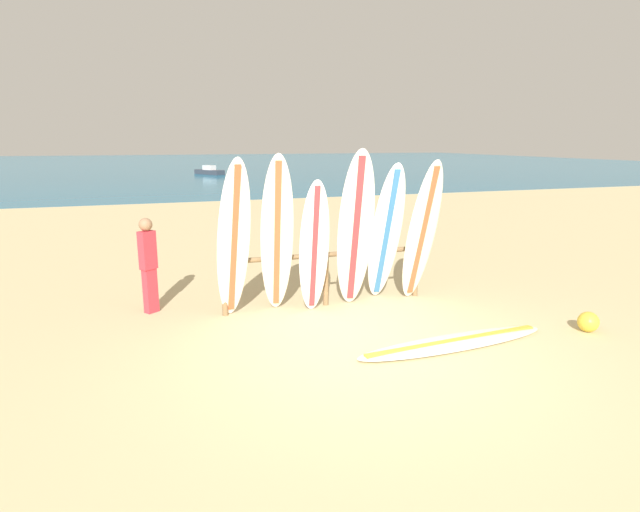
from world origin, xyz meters
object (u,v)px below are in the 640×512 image
(surfboard_lying_on_sand, at_px, (454,342))
(small_boat_offshore, at_px, (209,171))
(surfboard_leaning_far_left, at_px, (234,241))
(surfboard_leaning_center, at_px, (355,231))
(surfboard_rack, at_px, (326,266))
(surfboard_leaning_left, at_px, (277,236))
(surfboard_leaning_right, at_px, (422,232))
(surfboard_leaning_center_left, at_px, (314,248))
(beachgoer_standing, at_px, (148,261))
(beach_ball, at_px, (588,322))
(surfboard_leaning_center_right, at_px, (386,234))

(surfboard_lying_on_sand, xyz_separation_m, small_boat_offshore, (1.23, 37.03, 0.22))
(surfboard_leaning_far_left, xyz_separation_m, surfboard_leaning_center, (1.87, -0.12, 0.05))
(surfboard_rack, xyz_separation_m, surfboard_leaning_left, (-0.87, -0.26, 0.59))
(surfboard_leaning_center, xyz_separation_m, surfboard_lying_on_sand, (0.71, -1.75, -1.25))
(surfboard_rack, height_order, surfboard_leaning_center, surfboard_leaning_center)
(surfboard_rack, xyz_separation_m, surfboard_leaning_right, (1.53, -0.38, 0.53))
(surfboard_leaning_center_left, distance_m, surfboard_lying_on_sand, 2.48)
(surfboard_rack, xyz_separation_m, surfboard_leaning_far_left, (-1.53, -0.30, 0.56))
(surfboard_rack, xyz_separation_m, surfboard_leaning_center_left, (-0.33, -0.39, 0.40))
(surfboard_leaning_far_left, distance_m, surfboard_leaning_center, 1.87)
(surfboard_leaning_center_left, height_order, beachgoer_standing, surfboard_leaning_center_left)
(surfboard_leaning_far_left, xyz_separation_m, beach_ball, (4.66, -2.06, -1.08))
(surfboard_leaning_center_left, xyz_separation_m, beach_ball, (3.45, -1.96, -0.91))
(surfboard_leaning_center_left, bearing_deg, small_boat_offshore, 85.78)
(surfboard_rack, relative_size, beach_ball, 11.67)
(surfboard_leaning_left, xyz_separation_m, beach_ball, (4.00, -2.09, -1.10))
(surfboard_leaning_center_right, distance_m, beach_ball, 3.20)
(small_boat_offshore, xyz_separation_m, beach_ball, (0.85, -37.21, -0.11))
(surfboard_leaning_far_left, height_order, surfboard_leaning_center, surfboard_leaning_center)
(surfboard_leaning_center, relative_size, small_boat_offshore, 0.89)
(surfboard_leaning_left, height_order, small_boat_offshore, surfboard_leaning_left)
(surfboard_leaning_center_left, height_order, surfboard_leaning_center, surfboard_leaning_center)
(surfboard_leaning_center_left, bearing_deg, surfboard_leaning_far_left, 175.60)
(surfboard_leaning_center_right, relative_size, beach_ball, 8.05)
(surfboard_leaning_center_right, bearing_deg, surfboard_leaning_center_left, -174.13)
(surfboard_leaning_center, bearing_deg, surfboard_leaning_left, 172.40)
(surfboard_leaning_center_left, height_order, small_boat_offshore, surfboard_leaning_center_left)
(surfboard_leaning_center_right, height_order, beachgoer_standing, surfboard_leaning_center_right)
(surfboard_lying_on_sand, distance_m, beach_ball, 2.09)
(surfboard_leaning_center, bearing_deg, surfboard_rack, 128.41)
(beachgoer_standing, bearing_deg, surfboard_lying_on_sand, -35.53)
(beach_ball, bearing_deg, surfboard_rack, 143.01)
(surfboard_leaning_far_left, bearing_deg, surfboard_leaning_right, -1.49)
(surfboard_leaning_far_left, relative_size, surfboard_lying_on_sand, 0.84)
(surfboard_rack, height_order, surfboard_leaning_center_right, surfboard_leaning_center_right)
(surfboard_leaning_far_left, bearing_deg, surfboard_leaning_center, -3.80)
(surfboard_leaning_right, bearing_deg, beach_ball, -51.03)
(surfboard_leaning_center_right, distance_m, surfboard_lying_on_sand, 2.23)
(surfboard_leaning_right, bearing_deg, surfboard_rack, 166.07)
(surfboard_leaning_left, xyz_separation_m, surfboard_leaning_right, (2.40, -0.12, -0.06))
(surfboard_leaning_center_right, bearing_deg, surfboard_leaning_far_left, -179.14)
(surfboard_leaning_center_right, bearing_deg, beach_ball, -43.70)
(surfboard_leaning_right, relative_size, small_boat_offshore, 0.83)
(surfboard_leaning_center, height_order, beachgoer_standing, surfboard_leaning_center)
(surfboard_leaning_center, bearing_deg, surfboard_leaning_far_left, 176.20)
(surfboard_leaning_center_left, relative_size, surfboard_leaning_center_right, 0.90)
(surfboard_leaning_right, bearing_deg, surfboard_leaning_center, -177.87)
(surfboard_leaning_right, xyz_separation_m, small_boat_offshore, (0.75, 35.23, -0.94))
(surfboard_leaning_right, xyz_separation_m, beach_ball, (1.60, -1.98, -1.05))
(surfboard_leaning_left, height_order, surfboard_lying_on_sand, surfboard_leaning_left)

